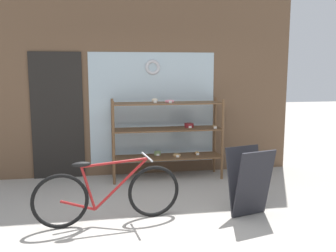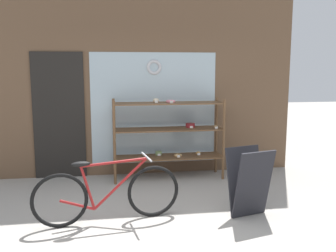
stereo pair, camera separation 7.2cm
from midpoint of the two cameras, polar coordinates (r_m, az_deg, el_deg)
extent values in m
plane|color=gray|center=(4.26, -0.08, -16.73)|extent=(30.00, 30.00, 0.00)
cube|color=brown|center=(6.45, -3.69, 9.46)|extent=(5.33, 0.08, 3.82)
cube|color=#A3B7C1|center=(6.46, -1.81, 2.72)|extent=(2.15, 0.02, 1.90)
cube|color=black|center=(6.46, -15.97, 1.49)|extent=(0.84, 0.03, 2.10)
torus|color=#B7B7BC|center=(6.40, -1.82, 8.94)|extent=(0.26, 0.06, 0.26)
cylinder|color=brown|center=(5.94, -7.81, -2.62)|extent=(0.04, 0.04, 1.34)
cylinder|color=brown|center=(6.22, 8.81, -2.11)|extent=(0.04, 0.04, 1.34)
cylinder|color=brown|center=(6.37, -7.89, -1.84)|extent=(0.04, 0.04, 1.34)
cylinder|color=brown|center=(6.63, 7.67, -1.40)|extent=(0.04, 0.04, 1.34)
cube|color=brown|center=(6.29, 0.36, -4.73)|extent=(1.82, 0.48, 0.02)
cube|color=brown|center=(6.20, 0.36, -0.48)|extent=(1.82, 0.48, 0.02)
cube|color=brown|center=(6.14, 0.37, 3.50)|extent=(1.82, 0.48, 0.02)
torus|color=tan|center=(6.29, 1.84, -4.48)|extent=(0.14, 0.14, 0.04)
cube|color=white|center=(6.22, 1.97, -4.64)|extent=(0.05, 0.00, 0.04)
ellipsoid|color=beige|center=(6.17, -1.52, 3.94)|extent=(0.10, 0.09, 0.07)
cube|color=white|center=(6.11, -1.45, 3.72)|extent=(0.05, 0.00, 0.04)
torus|color=pink|center=(6.15, 0.74, 3.79)|extent=(0.15, 0.15, 0.04)
cube|color=white|center=(6.07, 0.87, 3.69)|extent=(0.05, 0.00, 0.04)
cylinder|color=maroon|center=(6.34, 3.74, 0.10)|extent=(0.16, 0.16, 0.07)
cube|color=white|center=(6.25, 3.91, -0.17)|extent=(0.05, 0.00, 0.04)
ellipsoid|color=tan|center=(6.44, 4.94, -4.11)|extent=(0.08, 0.07, 0.05)
cube|color=white|center=(6.40, 5.03, -4.29)|extent=(0.05, 0.00, 0.04)
ellipsoid|color=brown|center=(6.28, 7.60, -0.09)|extent=(0.08, 0.07, 0.06)
cube|color=white|center=(6.24, 7.72, -0.26)|extent=(0.05, 0.00, 0.04)
cylinder|color=#7A995B|center=(6.38, -1.12, -4.16)|extent=(0.11, 0.11, 0.06)
cube|color=white|center=(6.32, -1.05, -4.41)|extent=(0.05, 0.00, 0.04)
torus|color=black|center=(4.56, -15.74, -10.91)|extent=(0.65, 0.14, 0.65)
torus|color=black|center=(4.71, -1.81, -9.91)|extent=(0.65, 0.14, 0.65)
cylinder|color=maroon|center=(4.58, -6.77, -8.68)|extent=(0.66, 0.13, 0.60)
cylinder|color=maroon|center=(4.49, -7.71, -5.51)|extent=(0.78, 0.15, 0.07)
cylinder|color=maroon|center=(4.53, -11.69, -9.25)|extent=(0.17, 0.06, 0.54)
cylinder|color=maroon|center=(4.59, -13.21, -11.63)|extent=(0.40, 0.09, 0.18)
ellipsoid|color=black|center=(4.45, -12.71, -5.67)|extent=(0.23, 0.12, 0.06)
cylinder|color=#B2B2B7|center=(4.56, -2.85, -4.70)|extent=(0.09, 0.46, 0.02)
cube|color=#232328|center=(4.74, 13.33, -8.65)|extent=(0.53, 0.32, 0.85)
cube|color=#232328|center=(4.88, 12.05, -8.10)|extent=(0.53, 0.32, 0.85)
camera|label=1|loc=(0.04, -89.58, 0.07)|focal=40.00mm
camera|label=2|loc=(0.04, 90.42, -0.07)|focal=40.00mm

